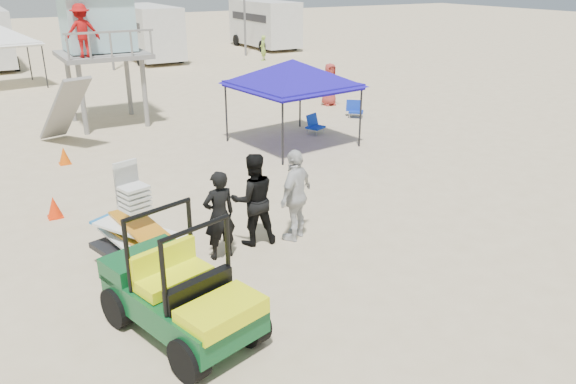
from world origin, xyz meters
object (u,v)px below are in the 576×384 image
utility_cart (180,284)px  lifeguard_tower (96,26)px  man_left (219,215)px  canopy_blue (292,64)px  surf_trailer (137,233)px

utility_cart → lifeguard_tower: bearing=81.3°
man_left → canopy_blue: (5.13, 5.98, 1.67)m
lifeguard_tower → utility_cart: bearing=-98.7°
utility_cart → lifeguard_tower: lifeguard_tower is taller
canopy_blue → lifeguard_tower: bearing=128.8°
utility_cart → canopy_blue: (6.65, 8.02, 1.66)m
lifeguard_tower → canopy_blue: (4.57, -5.68, -0.89)m
utility_cart → surf_trailer: utility_cart is taller
lifeguard_tower → surf_trailer: bearing=-100.4°
canopy_blue → surf_trailer: bearing=-139.5°
lifeguard_tower → canopy_blue: lifeguard_tower is taller
man_left → lifeguard_tower: lifeguard_tower is taller
lifeguard_tower → canopy_blue: bearing=-51.2°
man_left → lifeguard_tower: size_ratio=0.38×
utility_cart → canopy_blue: size_ratio=0.78×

